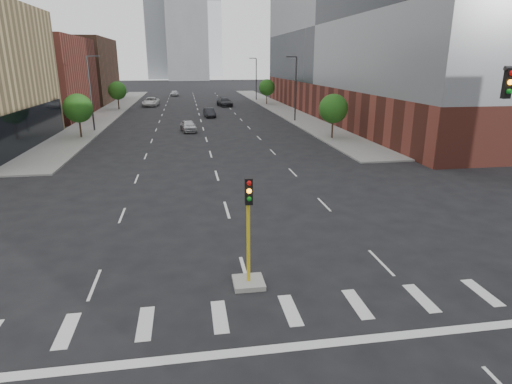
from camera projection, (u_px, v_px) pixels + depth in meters
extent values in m
cube|color=gray|center=(112.00, 110.00, 75.83)|extent=(5.00, 92.00, 0.15)
cube|color=gray|center=(278.00, 107.00, 80.42)|extent=(5.00, 92.00, 0.15)
cube|color=brown|center=(15.00, 78.00, 64.63)|extent=(20.00, 22.00, 12.00)
cube|color=brown|center=(61.00, 71.00, 89.01)|extent=(20.00, 24.00, 13.00)
cube|color=brown|center=(384.00, 99.00, 68.72)|extent=(24.00, 70.00, 5.00)
cube|color=slate|center=(391.00, 26.00, 65.49)|extent=(24.00, 70.00, 17.00)
cube|color=#B2B7BC|center=(168.00, 3.00, 204.41)|extent=(22.00, 22.00, 70.00)
cube|color=#B2B7BC|center=(202.00, 3.00, 243.44)|extent=(20.00, 20.00, 80.00)
cube|color=slate|center=(187.00, 29.00, 190.58)|extent=(18.00, 18.00, 44.00)
cube|color=#999993|center=(249.00, 283.00, 16.79)|extent=(1.20, 1.20, 0.20)
cylinder|color=gold|center=(248.00, 243.00, 16.29)|extent=(0.14, 0.14, 3.20)
cube|color=black|center=(249.00, 192.00, 15.50)|extent=(0.28, 0.18, 1.00)
sphere|color=red|center=(249.00, 183.00, 15.30)|extent=(0.18, 0.18, 0.18)
sphere|color=orange|center=(249.00, 191.00, 15.39)|extent=(0.18, 0.18, 0.18)
sphere|color=#0C7F19|center=(249.00, 199.00, 15.48)|extent=(0.18, 0.18, 0.18)
cube|color=black|center=(508.00, 84.00, 14.47)|extent=(0.28, 0.18, 1.00)
sphere|color=red|center=(512.00, 73.00, 14.26)|extent=(0.18, 0.18, 0.18)
sphere|color=orange|center=(510.00, 82.00, 14.35)|extent=(0.18, 0.18, 0.18)
sphere|color=#0C7F19|center=(509.00, 91.00, 14.43)|extent=(0.18, 0.18, 0.18)
cylinder|color=#2D2D30|center=(296.00, 90.00, 60.97)|extent=(0.20, 0.20, 9.00)
cube|color=#2D2D30|center=(291.00, 57.00, 59.52)|extent=(1.40, 0.22, 0.15)
cylinder|color=#2D2D30|center=(256.00, 80.00, 93.99)|extent=(0.20, 0.20, 9.00)
cube|color=#2D2D30|center=(253.00, 58.00, 92.55)|extent=(1.40, 0.22, 0.15)
cylinder|color=#2D2D30|center=(91.00, 95.00, 52.11)|extent=(0.20, 0.20, 9.00)
cube|color=#2D2D30|center=(93.00, 56.00, 50.91)|extent=(1.40, 0.22, 0.15)
cylinder|color=#382619|center=(81.00, 129.00, 48.34)|extent=(0.20, 0.20, 1.75)
sphere|color=#1A4A13|center=(78.00, 108.00, 47.64)|extent=(3.20, 3.20, 3.20)
cylinder|color=#382619|center=(119.00, 104.00, 76.65)|extent=(0.20, 0.20, 1.75)
sphere|color=#1A4A13|center=(117.00, 91.00, 75.95)|extent=(3.20, 3.20, 3.20)
cylinder|color=#382619|center=(332.00, 130.00, 47.91)|extent=(0.20, 0.20, 1.75)
sphere|color=#1A4A13|center=(333.00, 109.00, 47.21)|extent=(3.20, 3.20, 3.20)
cylinder|color=#382619|center=(267.00, 100.00, 85.65)|extent=(0.20, 0.20, 1.75)
sphere|color=#1A4A13|center=(267.00, 87.00, 84.96)|extent=(3.20, 3.20, 3.20)
imported|color=#B9B9BE|center=(188.00, 126.00, 53.10)|extent=(2.23, 4.38, 1.43)
imported|color=black|center=(209.00, 113.00, 66.87)|extent=(1.87, 4.32, 1.38)
imported|color=silver|center=(151.00, 102.00, 83.08)|extent=(3.27, 6.19, 1.66)
imported|color=black|center=(224.00, 102.00, 82.85)|extent=(3.10, 5.81, 1.60)
imported|color=silver|center=(175.00, 93.00, 106.58)|extent=(2.11, 4.38, 1.44)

